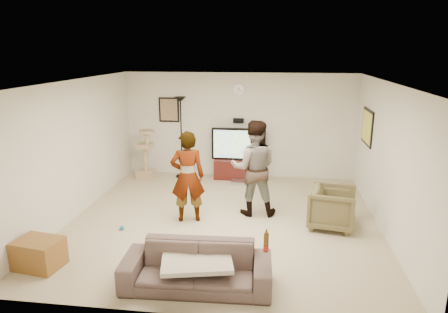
# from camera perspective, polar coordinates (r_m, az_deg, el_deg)

# --- Properties ---
(floor) EXTENTS (5.50, 5.50, 0.02)m
(floor) POSITION_cam_1_polar(r_m,az_deg,el_deg) (7.46, -0.06, -9.07)
(floor) COLOR tan
(floor) RESTS_ON ground
(ceiling) EXTENTS (5.50, 5.50, 0.02)m
(ceiling) POSITION_cam_1_polar(r_m,az_deg,el_deg) (6.83, -0.06, 10.62)
(ceiling) COLOR white
(ceiling) RESTS_ON wall_back
(wall_back) EXTENTS (5.50, 0.04, 2.50)m
(wall_back) POSITION_cam_1_polar(r_m,az_deg,el_deg) (9.71, 2.08, 4.41)
(wall_back) COLOR white
(wall_back) RESTS_ON floor
(wall_front) EXTENTS (5.50, 0.04, 2.50)m
(wall_front) POSITION_cam_1_polar(r_m,az_deg,el_deg) (4.47, -4.75, -8.54)
(wall_front) COLOR white
(wall_front) RESTS_ON floor
(wall_left) EXTENTS (0.04, 5.50, 2.50)m
(wall_left) POSITION_cam_1_polar(r_m,az_deg,el_deg) (7.88, -20.32, 0.98)
(wall_left) COLOR white
(wall_left) RESTS_ON floor
(wall_right) EXTENTS (0.04, 5.50, 2.50)m
(wall_right) POSITION_cam_1_polar(r_m,az_deg,el_deg) (7.22, 22.11, -0.41)
(wall_right) COLOR white
(wall_right) RESTS_ON floor
(wall_clock) EXTENTS (0.26, 0.04, 0.26)m
(wall_clock) POSITION_cam_1_polar(r_m,az_deg,el_deg) (9.56, 2.11, 9.39)
(wall_clock) COLOR white
(wall_clock) RESTS_ON wall_back
(wall_speaker) EXTENTS (0.25, 0.10, 0.10)m
(wall_speaker) POSITION_cam_1_polar(r_m,az_deg,el_deg) (9.62, 2.05, 5.11)
(wall_speaker) COLOR black
(wall_speaker) RESTS_ON wall_back
(picture_back) EXTENTS (0.42, 0.03, 0.52)m
(picture_back) POSITION_cam_1_polar(r_m,az_deg,el_deg) (9.93, -7.79, 6.57)
(picture_back) COLOR #846B50
(picture_back) RESTS_ON wall_back
(picture_right) EXTENTS (0.03, 0.78, 0.62)m
(picture_right) POSITION_cam_1_polar(r_m,az_deg,el_deg) (8.68, 19.61, 3.97)
(picture_right) COLOR #E3D747
(picture_right) RESTS_ON wall_right
(tv_stand) EXTENTS (1.13, 0.45, 0.47)m
(tv_stand) POSITION_cam_1_polar(r_m,az_deg,el_deg) (9.71, 2.02, -1.75)
(tv_stand) COLOR #3D110E
(tv_stand) RESTS_ON floor
(console_box) EXTENTS (0.40, 0.30, 0.07)m
(console_box) POSITION_cam_1_polar(r_m,az_deg,el_deg) (9.39, 2.27, -3.63)
(console_box) COLOR #B1B1B7
(console_box) RESTS_ON floor
(tv) EXTENTS (1.28, 0.08, 0.76)m
(tv) POSITION_cam_1_polar(r_m,az_deg,el_deg) (9.55, 2.06, 1.78)
(tv) COLOR black
(tv) RESTS_ON tv_stand
(tv_screen) EXTENTS (1.17, 0.01, 0.67)m
(tv_screen) POSITION_cam_1_polar(r_m,az_deg,el_deg) (9.50, 2.03, 1.72)
(tv_screen) COLOR #8DE53E
(tv_screen) RESTS_ON tv
(floor_lamp) EXTENTS (0.32, 0.32, 1.95)m
(floor_lamp) POSITION_cam_1_polar(r_m,az_deg,el_deg) (9.69, -6.06, 2.66)
(floor_lamp) COLOR black
(floor_lamp) RESTS_ON floor
(cat_tree) EXTENTS (0.42, 0.42, 1.20)m
(cat_tree) POSITION_cam_1_polar(r_m,az_deg,el_deg) (9.77, -11.10, 0.31)
(cat_tree) COLOR tan
(cat_tree) RESTS_ON floor
(person_left) EXTENTS (0.68, 0.53, 1.66)m
(person_left) POSITION_cam_1_polar(r_m,az_deg,el_deg) (7.20, -5.17, -2.86)
(person_left) COLOR #9697A0
(person_left) RESTS_ON floor
(person_right) EXTENTS (0.92, 0.74, 1.79)m
(person_right) POSITION_cam_1_polar(r_m,az_deg,el_deg) (7.47, 4.23, -1.64)
(person_right) COLOR #404F98
(person_right) RESTS_ON floor
(sofa) EXTENTS (1.97, 0.84, 0.57)m
(sofa) POSITION_cam_1_polar(r_m,az_deg,el_deg) (5.45, -3.88, -15.31)
(sofa) COLOR brown
(sofa) RESTS_ON floor
(throw_blanket) EXTENTS (1.03, 0.88, 0.06)m
(throw_blanket) POSITION_cam_1_polar(r_m,az_deg,el_deg) (5.40, -3.86, -14.41)
(throw_blanket) COLOR beige
(throw_blanket) RESTS_ON sofa
(beer_bottle) EXTENTS (0.06, 0.06, 0.25)m
(beer_bottle) POSITION_cam_1_polar(r_m,az_deg,el_deg) (5.17, 5.99, -12.01)
(beer_bottle) COLOR #4D2E0A
(beer_bottle) RESTS_ON sofa
(armchair) EXTENTS (0.91, 0.89, 0.71)m
(armchair) POSITION_cam_1_polar(r_m,az_deg,el_deg) (7.31, 15.05, -7.00)
(armchair) COLOR brown
(armchair) RESTS_ON floor
(side_table) EXTENTS (0.69, 0.56, 0.42)m
(side_table) POSITION_cam_1_polar(r_m,az_deg,el_deg) (6.46, -24.74, -12.36)
(side_table) COLOR brown
(side_table) RESTS_ON floor
(toy_ball) EXTENTS (0.08, 0.08, 0.08)m
(toy_ball) POSITION_cam_1_polar(r_m,az_deg,el_deg) (7.28, -14.25, -9.75)
(toy_ball) COLOR teal
(toy_ball) RESTS_ON floor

